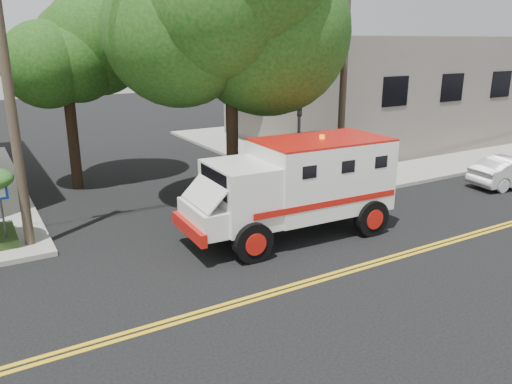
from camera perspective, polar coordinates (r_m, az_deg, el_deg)
ground at (r=12.92m, az=5.15°, el=-10.51°), size 100.00×100.00×0.00m
sidewalk_ne at (r=31.04m, az=11.08°, el=5.70°), size 17.00×17.00×0.15m
building_right at (r=31.99m, az=12.86°, el=11.49°), size 14.00×12.00×6.00m
utility_pole_left at (r=15.38m, az=-26.36°, el=9.84°), size 0.28×0.28×9.00m
utility_pole_right at (r=20.30m, az=9.97°, el=12.60°), size 0.28×0.28×9.00m
tree_main at (r=17.80m, az=-1.16°, el=20.97°), size 6.08×5.70×9.85m
tree_left at (r=21.45m, az=-20.20°, el=15.36°), size 4.48×4.20×7.70m
tree_right at (r=29.51m, az=1.57°, el=17.20°), size 4.80×4.50×8.20m
traffic_signal at (r=18.62m, az=4.88°, el=5.35°), size 0.15×0.18×3.60m
accessibility_sign at (r=16.11m, az=-27.08°, el=-1.48°), size 0.45×0.10×2.02m
armored_truck at (r=15.53m, az=4.79°, el=1.10°), size 6.73×2.91×3.02m
pedestrian_a at (r=22.23m, az=4.09°, el=4.28°), size 0.81×0.67×1.89m
pedestrian_b at (r=22.14m, az=11.31°, el=3.69°), size 1.04×0.98×1.70m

